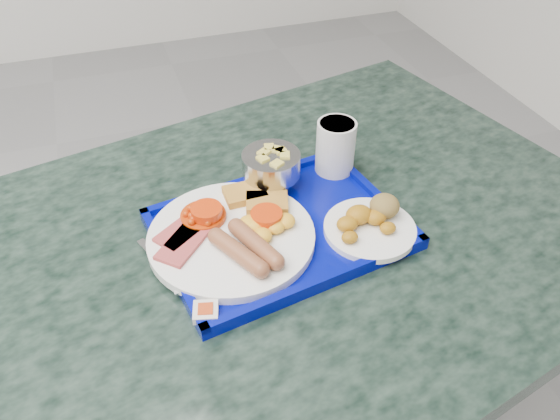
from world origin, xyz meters
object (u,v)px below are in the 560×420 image
object	(u,v)px
tray	(280,230)
main_plate	(236,232)
table	(266,315)
fruit_bowl	(271,165)
bread_plate	(371,222)
juice_cup	(336,145)

from	to	relation	value
tray	main_plate	bearing A→B (deg)	-179.56
table	fruit_bowl	xyz separation A→B (m)	(0.05, 0.12, 0.27)
table	bread_plate	bearing A→B (deg)	-15.48
fruit_bowl	table	bearing A→B (deg)	-114.13
table	main_plate	xyz separation A→B (m)	(-0.05, 0.00, 0.23)
table	juice_cup	world-z (taller)	juice_cup
table	bread_plate	xyz separation A→B (m)	(0.17, -0.05, 0.23)
table	main_plate	distance (m)	0.24
main_plate	juice_cup	bearing A→B (deg)	28.91
table	main_plate	size ratio (longest dim) A/B	5.17
bread_plate	fruit_bowl	xyz separation A→B (m)	(-0.12, 0.17, 0.03)
table	main_plate	world-z (taller)	main_plate
main_plate	bread_plate	distance (m)	0.23
table	bread_plate	distance (m)	0.29
tray	fruit_bowl	xyz separation A→B (m)	(0.02, 0.11, 0.05)
table	main_plate	bearing A→B (deg)	176.55
fruit_bowl	juice_cup	world-z (taller)	juice_cup
juice_cup	bread_plate	bearing A→B (deg)	-93.27
fruit_bowl	juice_cup	bearing A→B (deg)	5.36
main_plate	bread_plate	bearing A→B (deg)	-12.99
table	tray	distance (m)	0.21
bread_plate	fruit_bowl	world-z (taller)	fruit_bowl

